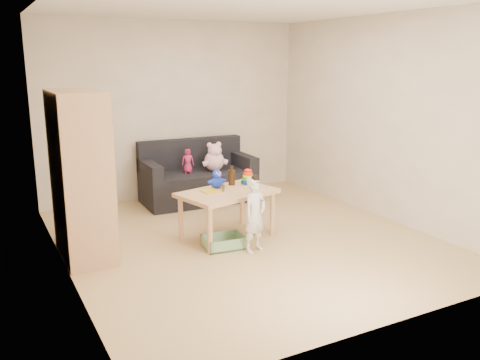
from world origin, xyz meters
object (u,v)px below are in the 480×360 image
wardrobe (81,176)px  play_table (227,215)px  toddler (255,216)px  sofa (198,186)px

wardrobe → play_table: 1.70m
play_table → toddler: toddler is taller
toddler → wardrobe: bearing=135.8°
sofa → play_table: bearing=-99.7°
wardrobe → sofa: 2.44m
sofa → wardrobe: bearing=-142.4°
sofa → play_table: size_ratio=1.49×
play_table → toddler: bearing=-82.3°
toddler → play_table: bearing=78.0°
sofa → toddler: 2.15m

